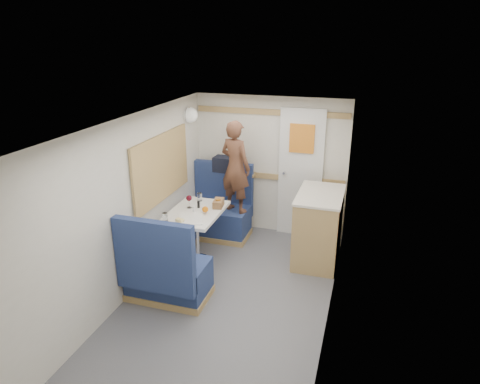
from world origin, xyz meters
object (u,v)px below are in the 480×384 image
(dinette_table, at_px, (196,222))
(dome_light, at_px, (190,115))
(bench_near, at_px, (166,276))
(tray, at_px, (191,219))
(tumbler_left, at_px, (165,217))
(beer_glass, at_px, (218,203))
(pepper_grinder, at_px, (199,204))
(duffel_bag, at_px, (229,165))
(tumbler_mid, at_px, (200,197))
(cheese_block, at_px, (180,220))
(person, at_px, (235,167))
(galley_counter, at_px, (318,227))
(bench_far, at_px, (219,215))
(salt_grinder, at_px, (194,210))
(orange_fruit, at_px, (205,209))
(bread_loaf, at_px, (218,203))
(wine_glass, at_px, (189,199))

(dinette_table, height_order, dome_light, dome_light)
(bench_near, xyz_separation_m, tray, (0.05, 0.62, 0.43))
(dinette_table, distance_m, tumbler_left, 0.48)
(tray, height_order, beer_glass, beer_glass)
(tumbler_left, bearing_deg, pepper_grinder, 65.62)
(duffel_bag, relative_size, tray, 1.22)
(tumbler_mid, distance_m, beer_glass, 0.33)
(dinette_table, xyz_separation_m, tumbler_mid, (-0.08, 0.34, 0.21))
(dinette_table, distance_m, duffel_bag, 1.21)
(cheese_block, bearing_deg, tray, 57.28)
(person, distance_m, pepper_grinder, 0.79)
(dinette_table, distance_m, bench_near, 0.90)
(duffel_bag, bearing_deg, galley_counter, -19.29)
(bench_far, bearing_deg, dinette_table, -90.00)
(bench_far, xyz_separation_m, dome_light, (-0.39, -0.01, 1.45))
(person, xyz_separation_m, salt_grinder, (-0.27, -0.85, -0.32))
(beer_glass, bearing_deg, duffel_bag, 99.47)
(dome_light, bearing_deg, pepper_grinder, -62.14)
(duffel_bag, bearing_deg, beer_glass, -77.56)
(pepper_grinder, bearing_deg, dinette_table, -88.89)
(bench_near, bearing_deg, orange_fruit, 79.87)
(tumbler_left, height_order, tumbler_mid, tumbler_mid)
(duffel_bag, relative_size, tumbler_left, 4.48)
(dome_light, relative_size, cheese_block, 2.22)
(pepper_grinder, height_order, bread_loaf, bread_loaf)
(dinette_table, height_order, salt_grinder, salt_grinder)
(orange_fruit, relative_size, salt_grinder, 0.81)
(tray, distance_m, wine_glass, 0.38)
(duffel_bag, height_order, tumbler_left, duffel_bag)
(wine_glass, bearing_deg, pepper_grinder, 15.91)
(dinette_table, relative_size, bench_far, 0.88)
(bench_far, xyz_separation_m, tray, (0.05, -1.11, 0.43))
(tray, bearing_deg, person, 77.37)
(beer_glass, bearing_deg, galley_counter, 15.03)
(tray, height_order, tumbler_left, tumbler_left)
(bread_loaf, bearing_deg, beer_glass, -90.00)
(dome_light, bearing_deg, duffel_bag, 30.18)
(wine_glass, relative_size, tumbler_left, 1.67)
(wine_glass, bearing_deg, galley_counter, 16.39)
(galley_counter, bearing_deg, dinette_table, -159.46)
(wine_glass, bearing_deg, dinette_table, -36.07)
(dome_light, xyz_separation_m, bread_loaf, (0.61, -0.62, -0.98))
(bench_near, distance_m, orange_fruit, 0.97)
(tumbler_mid, bearing_deg, dome_light, 121.52)
(person, bearing_deg, dome_light, 14.86)
(salt_grinder, bearing_deg, bench_far, 90.68)
(person, relative_size, wine_glass, 7.63)
(salt_grinder, bearing_deg, dome_light, 113.58)
(bench_near, bearing_deg, duffel_bag, 87.86)
(wine_glass, bearing_deg, dome_light, 109.71)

